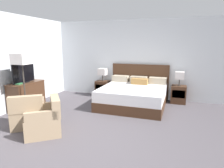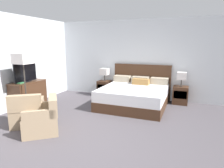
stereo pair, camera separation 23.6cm
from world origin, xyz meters
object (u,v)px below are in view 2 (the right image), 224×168
object	(u,v)px
table_lamp_right	(182,76)
table_lamp_left	(105,72)
armchair_by_window	(28,113)
dresser	(28,94)
nightstand_right	(180,95)
floor_lamp	(23,62)
nightstand_left	(105,88)
armchair_companion	(43,119)
bed	(134,95)
tv	(25,72)
book_red_cover	(19,83)

from	to	relation	value
table_lamp_right	table_lamp_left	bearing A→B (deg)	180.00
armchair_by_window	dresser	bearing A→B (deg)	132.67
nightstand_right	table_lamp_left	bearing A→B (deg)	179.97
armchair_by_window	floor_lamp	distance (m)	1.31
nightstand_left	armchair_companion	distance (m)	3.20
dresser	floor_lamp	distance (m)	1.15
floor_lamp	table_lamp_left	bearing A→B (deg)	65.93
bed	tv	bearing A→B (deg)	-153.46
table_lamp_left	table_lamp_right	bearing A→B (deg)	0.00
dresser	floor_lamp	size ratio (longest dim) A/B	0.65
floor_lamp	nightstand_right	bearing A→B (deg)	34.26
table_lamp_right	book_red_cover	distance (m)	4.67
nightstand_left	table_lamp_right	xyz separation A→B (m)	(2.56, 0.00, 0.60)
bed	table_lamp_right	distance (m)	1.55
book_red_cover	nightstand_right	bearing A→B (deg)	29.91
nightstand_left	armchair_companion	bearing A→B (deg)	-90.27
dresser	tv	bearing A→B (deg)	-86.93
book_red_cover	bed	bearing A→B (deg)	30.55
nightstand_left	book_red_cover	bearing A→B (deg)	-122.68
nightstand_right	floor_lamp	bearing A→B (deg)	-145.74
nightstand_left	dresser	world-z (taller)	dresser
bed	nightstand_left	size ratio (longest dim) A/B	3.54
table_lamp_left	armchair_companion	distance (m)	3.25
bed	nightstand_left	distance (m)	1.45
bed	nightstand_right	bearing A→B (deg)	28.48
table_lamp_left	nightstand_left	bearing A→B (deg)	-90.00
nightstand_right	dresser	xyz separation A→B (m)	(-4.06, -2.03, 0.13)
armchair_by_window	armchair_companion	bearing A→B (deg)	-18.42
tv	armchair_companion	xyz separation A→B (m)	(1.49, -1.12, -0.77)
dresser	tv	world-z (taller)	tv
bed	armchair_companion	world-z (taller)	bed
bed	table_lamp_left	size ratio (longest dim) A/B	4.44
bed	table_lamp_left	distance (m)	1.56
floor_lamp	armchair_by_window	bearing A→B (deg)	-44.43
tv	armchair_companion	size ratio (longest dim) A/B	0.81
nightstand_left	armchair_by_window	bearing A→B (deg)	-101.49
table_lamp_right	floor_lamp	distance (m)	4.48
dresser	tv	xyz separation A→B (m)	(0.00, -0.05, 0.65)
nightstand_right	tv	distance (m)	4.62
floor_lamp	armchair_companion	bearing A→B (deg)	-32.26
nightstand_left	armchair_by_window	size ratio (longest dim) A/B	0.58
table_lamp_right	floor_lamp	xyz separation A→B (m)	(-3.67, -2.50, 0.51)
table_lamp_left	book_red_cover	bearing A→B (deg)	-122.66
table_lamp_left	tv	xyz separation A→B (m)	(-1.50, -2.08, 0.18)
floor_lamp	table_lamp_right	bearing A→B (deg)	34.28
nightstand_right	table_lamp_right	xyz separation A→B (m)	(-0.00, 0.00, 0.60)
table_lamp_right	dresser	xyz separation A→B (m)	(-4.06, -2.03, -0.47)
nightstand_left	dresser	xyz separation A→B (m)	(-1.50, -2.03, 0.13)
table_lamp_left	book_red_cover	size ratio (longest dim) A/B	2.42
table_lamp_left	tv	bearing A→B (deg)	-125.78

